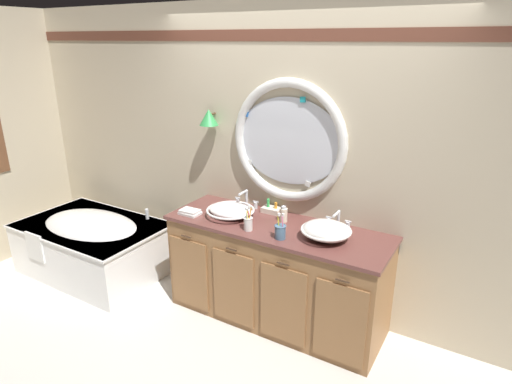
% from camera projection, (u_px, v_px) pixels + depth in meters
% --- Properties ---
extents(ground_plane, '(14.00, 14.00, 0.00)m').
position_uv_depth(ground_plane, '(258.00, 331.00, 3.59)').
color(ground_plane, silver).
extents(back_wall_assembly, '(6.40, 0.26, 2.60)m').
position_uv_depth(back_wall_assembly, '(293.00, 162.00, 3.62)').
color(back_wall_assembly, beige).
rests_on(back_wall_assembly, ground_plane).
extents(vanity_counter, '(1.86, 0.65, 0.87)m').
position_uv_depth(vanity_counter, '(276.00, 273.00, 3.62)').
color(vanity_counter, olive).
rests_on(vanity_counter, ground_plane).
extents(bathtub, '(1.46, 0.95, 0.63)m').
position_uv_depth(bathtub, '(93.00, 242.00, 4.42)').
color(bathtub, white).
rests_on(bathtub, ground_plane).
extents(sink_basin_left, '(0.41, 0.41, 0.10)m').
position_uv_depth(sink_basin_left, '(230.00, 210.00, 3.65)').
color(sink_basin_left, white).
rests_on(sink_basin_left, vanity_counter).
extents(sink_basin_right, '(0.38, 0.38, 0.14)m').
position_uv_depth(sink_basin_right, '(326.00, 230.00, 3.22)').
color(sink_basin_right, white).
rests_on(sink_basin_right, vanity_counter).
extents(faucet_set_left, '(0.24, 0.15, 0.16)m').
position_uv_depth(faucet_set_left, '(246.00, 200.00, 3.84)').
color(faucet_set_left, silver).
rests_on(faucet_set_left, vanity_counter).
extents(faucet_set_right, '(0.21, 0.14, 0.15)m').
position_uv_depth(faucet_set_right, '(338.00, 220.00, 3.43)').
color(faucet_set_right, silver).
rests_on(faucet_set_right, vanity_counter).
extents(toothbrush_holder_left, '(0.08, 0.08, 0.22)m').
position_uv_depth(toothbrush_holder_left, '(248.00, 223.00, 3.37)').
color(toothbrush_holder_left, white).
rests_on(toothbrush_holder_left, vanity_counter).
extents(toothbrush_holder_right, '(0.09, 0.09, 0.21)m').
position_uv_depth(toothbrush_holder_right, '(280.00, 231.00, 3.23)').
color(toothbrush_holder_right, slate).
rests_on(toothbrush_holder_right, vanity_counter).
extents(soap_dispenser, '(0.07, 0.07, 0.14)m').
position_uv_depth(soap_dispenser, '(283.00, 214.00, 3.54)').
color(soap_dispenser, '#EFE5C6').
rests_on(soap_dispenser, vanity_counter).
extents(folded_hand_towel, '(0.18, 0.12, 0.04)m').
position_uv_depth(folded_hand_towel, '(190.00, 212.00, 3.69)').
color(folded_hand_towel, white).
rests_on(folded_hand_towel, vanity_counter).
extents(toiletry_basket, '(0.17, 0.11, 0.12)m').
position_uv_depth(toiletry_basket, '(272.00, 209.00, 3.73)').
color(toiletry_basket, beige).
rests_on(toiletry_basket, vanity_counter).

